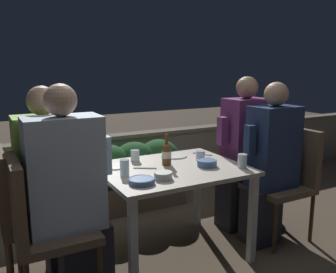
% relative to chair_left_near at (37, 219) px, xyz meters
% --- Properties ---
extents(ground_plane, '(16.00, 16.00, 0.00)m').
position_rel_chair_left_near_xyz_m(ground_plane, '(0.98, 0.14, -0.56)').
color(ground_plane, brown).
extents(parapet_wall, '(9.00, 0.18, 0.70)m').
position_rel_chair_left_near_xyz_m(parapet_wall, '(0.98, 1.54, -0.20)').
color(parapet_wall, gray).
rests_on(parapet_wall, ground_plane).
extents(dining_table, '(1.04, 0.83, 0.71)m').
position_rel_chair_left_near_xyz_m(dining_table, '(0.98, 0.14, 0.06)').
color(dining_table, '#BCB2A3').
rests_on(dining_table, ground_plane).
extents(planter_hedge, '(1.01, 0.47, 0.69)m').
position_rel_chair_left_near_xyz_m(planter_hedge, '(1.11, 1.15, -0.17)').
color(planter_hedge, brown).
rests_on(planter_hedge, ground_plane).
extents(chair_left_near, '(0.47, 0.47, 0.93)m').
position_rel_chair_left_near_xyz_m(chair_left_near, '(0.00, 0.00, 0.00)').
color(chair_left_near, brown).
rests_on(chair_left_near, ground_plane).
extents(person_blue_shirt, '(0.51, 0.26, 1.35)m').
position_rel_chair_left_near_xyz_m(person_blue_shirt, '(0.21, 0.00, 0.12)').
color(person_blue_shirt, '#282833').
rests_on(person_blue_shirt, ground_plane).
extents(chair_left_far, '(0.47, 0.47, 0.93)m').
position_rel_chair_left_near_xyz_m(chair_left_far, '(-0.06, 0.27, 0.00)').
color(chair_left_far, brown).
rests_on(chair_left_far, ground_plane).
extents(person_green_blouse, '(0.48, 0.26, 1.32)m').
position_rel_chair_left_near_xyz_m(person_green_blouse, '(0.15, 0.27, 0.11)').
color(person_green_blouse, '#282833').
rests_on(person_green_blouse, ground_plane).
extents(chair_right_near, '(0.47, 0.47, 0.93)m').
position_rel_chair_left_near_xyz_m(chair_right_near, '(2.00, -0.02, 0.00)').
color(chair_right_near, brown).
rests_on(chair_right_near, ground_plane).
extents(person_navy_jumper, '(0.47, 0.26, 1.32)m').
position_rel_chair_left_near_xyz_m(person_navy_jumper, '(1.80, -0.02, 0.11)').
color(person_navy_jumper, '#282833').
rests_on(person_navy_jumper, ground_plane).
extents(chair_right_far, '(0.47, 0.47, 0.93)m').
position_rel_chair_left_near_xyz_m(chair_right_far, '(1.99, 0.31, 0.00)').
color(chair_right_far, brown).
rests_on(chair_right_far, ground_plane).
extents(person_purple_stripe, '(0.47, 0.26, 1.35)m').
position_rel_chair_left_near_xyz_m(person_purple_stripe, '(1.79, 0.31, 0.13)').
color(person_purple_stripe, '#282833').
rests_on(person_purple_stripe, ground_plane).
extents(beer_bottle, '(0.07, 0.07, 0.24)m').
position_rel_chair_left_near_xyz_m(beer_bottle, '(0.98, 0.21, 0.24)').
color(beer_bottle, brown).
rests_on(beer_bottle, dining_table).
extents(plate_0, '(0.18, 0.18, 0.01)m').
position_rel_chair_left_near_xyz_m(plate_0, '(0.61, 0.34, 0.15)').
color(plate_0, white).
rests_on(plate_0, dining_table).
extents(plate_1, '(0.21, 0.21, 0.01)m').
position_rel_chair_left_near_xyz_m(plate_1, '(1.15, 0.41, 0.15)').
color(plate_1, white).
rests_on(plate_1, dining_table).
extents(bowl_0, '(0.12, 0.12, 0.05)m').
position_rel_chair_left_near_xyz_m(bowl_0, '(0.80, -0.08, 0.18)').
color(bowl_0, beige).
rests_on(bowl_0, dining_table).
extents(bowl_1, '(0.17, 0.17, 0.04)m').
position_rel_chair_left_near_xyz_m(bowl_1, '(0.63, -0.10, 0.17)').
color(bowl_1, '#4C709E').
rests_on(bowl_1, dining_table).
extents(bowl_2, '(0.15, 0.15, 0.05)m').
position_rel_chair_left_near_xyz_m(bowl_2, '(1.22, 0.03, 0.18)').
color(bowl_2, '#4C709E').
rests_on(bowl_2, dining_table).
extents(glass_cup_0, '(0.07, 0.07, 0.09)m').
position_rel_chair_left_near_xyz_m(glass_cup_0, '(0.81, 0.42, 0.19)').
color(glass_cup_0, silver).
rests_on(glass_cup_0, dining_table).
extents(glass_cup_1, '(0.07, 0.07, 0.08)m').
position_rel_chair_left_near_xyz_m(glass_cup_1, '(1.27, 0.20, 0.19)').
color(glass_cup_1, silver).
rests_on(glass_cup_1, dining_table).
extents(glass_cup_2, '(0.06, 0.06, 0.11)m').
position_rel_chair_left_near_xyz_m(glass_cup_2, '(0.59, 0.10, 0.21)').
color(glass_cup_2, silver).
rests_on(glass_cup_2, dining_table).
extents(glass_cup_3, '(0.07, 0.07, 0.10)m').
position_rel_chair_left_near_xyz_m(glass_cup_3, '(1.43, -0.12, 0.20)').
color(glass_cup_3, silver).
rests_on(glass_cup_3, dining_table).
extents(fork_0, '(0.15, 0.11, 0.01)m').
position_rel_chair_left_near_xyz_m(fork_0, '(0.79, 0.20, 0.15)').
color(fork_0, silver).
rests_on(fork_0, dining_table).
extents(fork_1, '(0.10, 0.16, 0.01)m').
position_rel_chair_left_near_xyz_m(fork_1, '(1.39, 0.35, 0.15)').
color(fork_1, silver).
rests_on(fork_1, dining_table).
extents(potted_plant, '(0.31, 0.31, 0.74)m').
position_rel_chair_left_near_xyz_m(potted_plant, '(2.23, 0.96, -0.11)').
color(potted_plant, '#B2A899').
rests_on(potted_plant, ground_plane).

